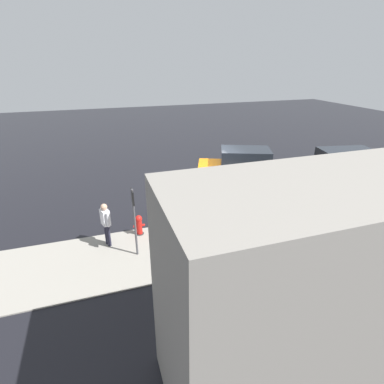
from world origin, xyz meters
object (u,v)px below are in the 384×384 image
Objects in this scene: moving_hatchback at (240,169)px; fire_hydrant at (139,225)px; sign_post at (134,213)px; parked_sedan at (340,169)px; pedestrian at (106,222)px.

fire_hydrant is (5.44, 2.81, -0.63)m from moving_hatchback.
sign_post reaches higher than fire_hydrant.
pedestrian is at bearing 8.72° from parked_sedan.
moving_hatchback reaches higher than fire_hydrant.
fire_hydrant is 0.50× the size of pedestrian.
moving_hatchback is 0.93× the size of parked_sedan.
fire_hydrant is 1.74m from sign_post.
fire_hydrant is (10.22, 1.38, -0.60)m from parked_sedan.
moving_hatchback is 6.16m from fire_hydrant.
parked_sedan is (-4.78, 1.43, -0.03)m from moving_hatchback.
moving_hatchback is 2.63× the size of pedestrian.
moving_hatchback is at bearing -16.72° from parked_sedan.
parked_sedan is at bearing -165.92° from sign_post.
fire_hydrant is 0.33× the size of sign_post.
parked_sedan is at bearing -172.31° from fire_hydrant.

